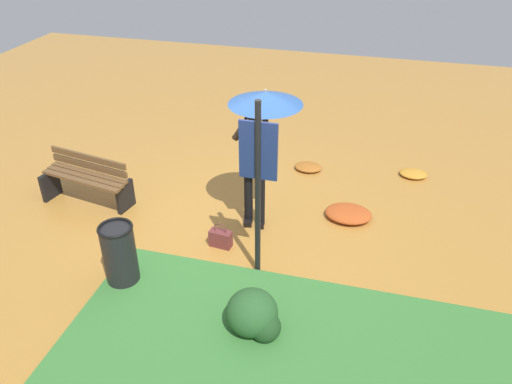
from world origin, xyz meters
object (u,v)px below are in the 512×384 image
(person_with_umbrella, at_px, (261,125))
(park_bench, at_px, (87,179))
(trash_bin, at_px, (120,255))
(info_sign_post, at_px, (258,171))
(handbag, at_px, (221,238))

(person_with_umbrella, bearing_deg, park_bench, -177.56)
(trash_bin, bearing_deg, info_sign_post, 22.52)
(park_bench, height_order, trash_bin, trash_bin)
(info_sign_post, distance_m, trash_bin, 1.96)
(info_sign_post, relative_size, trash_bin, 2.76)
(handbag, height_order, trash_bin, trash_bin)
(person_with_umbrella, relative_size, park_bench, 1.46)
(person_with_umbrella, relative_size, handbag, 5.53)
(trash_bin, bearing_deg, handbag, 46.87)
(info_sign_post, bearing_deg, park_bench, 162.92)
(person_with_umbrella, distance_m, handbag, 1.61)
(handbag, xyz_separation_m, park_bench, (-2.30, 0.54, 0.28))
(park_bench, relative_size, trash_bin, 1.68)
(park_bench, bearing_deg, info_sign_post, -17.08)
(person_with_umbrella, height_order, trash_bin, person_with_umbrella)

